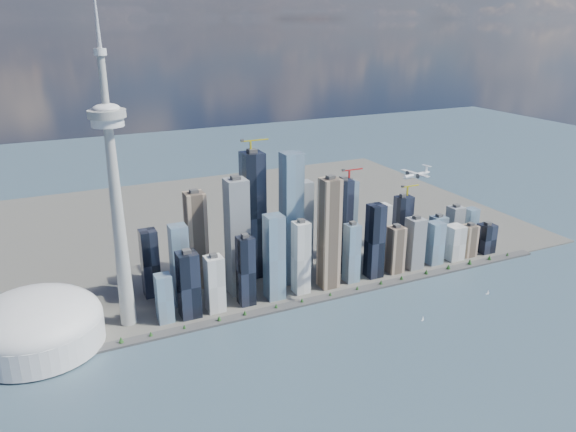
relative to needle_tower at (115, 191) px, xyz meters
name	(u,v)px	position (x,y,z in m)	size (l,w,h in m)	color
ground	(382,379)	(300.00, -310.00, -235.84)	(4000.00, 4000.00, 0.00)	#324558
seawall	(304,303)	(300.00, -60.00, -233.84)	(1100.00, 22.00, 4.00)	#383838
land	(223,225)	(300.00, 390.00, -234.34)	(1400.00, 900.00, 3.00)	#4C4C47
shoreline_trees	(304,299)	(300.00, -60.00, -227.06)	(960.53, 7.20, 8.80)	#3F2D1E
skyscraper_cluster	(312,238)	(359.61, 26.81, -149.61)	(736.00, 142.00, 276.60)	black
needle_tower	(115,191)	(0.00, 0.00, 0.00)	(56.00, 56.00, 550.50)	#9B9C97
dome_stadium	(36,324)	(-140.00, -10.00, -196.40)	(200.00, 200.00, 86.00)	silver
airplane	(416,174)	(464.51, -143.92, 8.15)	(64.70, 57.50, 15.82)	silver
sailboat_west	(423,319)	(457.79, -200.11, -233.01)	(6.26, 3.46, 8.81)	white
sailboat_east	(488,293)	(629.39, -173.16, -232.77)	(6.89, 3.20, 9.55)	white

